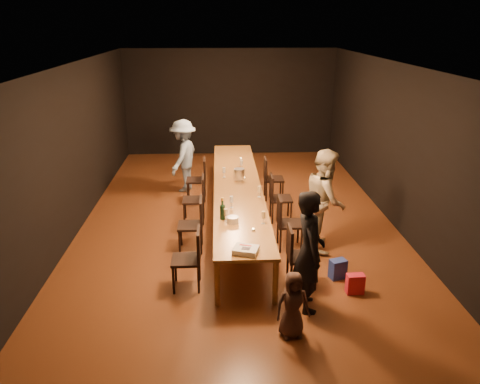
{
  "coord_description": "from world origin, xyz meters",
  "views": [
    {
      "loc": [
        -0.35,
        -8.46,
        3.73
      ],
      "look_at": [
        -0.0,
        -1.08,
        1.0
      ],
      "focal_mm": 35.0,
      "sensor_mm": 36.0,
      "label": 1
    }
  ],
  "objects_px": {
    "child": "(293,305)",
    "chair_right_1": "(290,223)",
    "chair_left_1": "(190,225)",
    "woman_tan": "(325,200)",
    "champagne_bottle": "(223,209)",
    "chair_left_2": "(194,199)",
    "chair_right_3": "(274,178)",
    "table": "(237,187)",
    "plate_stack": "(233,220)",
    "chair_left_0": "(186,259)",
    "chair_left_3": "(196,180)",
    "chair_right_2": "(281,198)",
    "woman_birthday": "(309,251)",
    "birthday_cake": "(246,250)",
    "chair_right_0": "(302,256)",
    "man_blue": "(183,156)",
    "ice_bucket": "(239,174)"
  },
  "relations": [
    {
      "from": "woman_birthday",
      "to": "child",
      "type": "bearing_deg",
      "value": 152.14
    },
    {
      "from": "chair_right_1",
      "to": "child",
      "type": "xyz_separation_m",
      "value": [
        -0.32,
        -2.39,
        -0.03
      ]
    },
    {
      "from": "child",
      "to": "chair_left_0",
      "type": "bearing_deg",
      "value": 130.34
    },
    {
      "from": "chair_right_2",
      "to": "child",
      "type": "height_order",
      "value": "chair_right_2"
    },
    {
      "from": "chair_right_1",
      "to": "birthday_cake",
      "type": "distance_m",
      "value": 1.83
    },
    {
      "from": "table",
      "to": "chair_left_1",
      "type": "relative_size",
      "value": 6.45
    },
    {
      "from": "chair_left_1",
      "to": "chair_left_0",
      "type": "bearing_deg",
      "value": -180.0
    },
    {
      "from": "chair_right_3",
      "to": "table",
      "type": "bearing_deg",
      "value": -35.31
    },
    {
      "from": "chair_right_1",
      "to": "chair_left_3",
      "type": "bearing_deg",
      "value": -144.69
    },
    {
      "from": "chair_right_0",
      "to": "chair_right_2",
      "type": "bearing_deg",
      "value": 180.0
    },
    {
      "from": "chair_right_2",
      "to": "chair_left_2",
      "type": "xyz_separation_m",
      "value": [
        -1.7,
        0.0,
        0.0
      ]
    },
    {
      "from": "chair_left_0",
      "to": "woman_birthday",
      "type": "height_order",
      "value": "woman_birthday"
    },
    {
      "from": "woman_tan",
      "to": "ice_bucket",
      "type": "height_order",
      "value": "woman_tan"
    },
    {
      "from": "chair_right_1",
      "to": "chair_left_1",
      "type": "height_order",
      "value": "same"
    },
    {
      "from": "chair_left_0",
      "to": "birthday_cake",
      "type": "distance_m",
      "value": 0.98
    },
    {
      "from": "woman_tan",
      "to": "child",
      "type": "bearing_deg",
      "value": 169.04
    },
    {
      "from": "chair_left_0",
      "to": "chair_left_2",
      "type": "relative_size",
      "value": 1.0
    },
    {
      "from": "woman_tan",
      "to": "chair_left_3",
      "type": "bearing_deg",
      "value": 53.56
    },
    {
      "from": "chair_right_3",
      "to": "chair_left_2",
      "type": "bearing_deg",
      "value": -54.78
    },
    {
      "from": "chair_right_2",
      "to": "chair_left_3",
      "type": "bearing_deg",
      "value": -125.22
    },
    {
      "from": "chair_right_0",
      "to": "woman_tan",
      "type": "bearing_deg",
      "value": 154.39
    },
    {
      "from": "chair_left_2",
      "to": "chair_left_3",
      "type": "bearing_deg",
      "value": 0.0
    },
    {
      "from": "chair_left_2",
      "to": "birthday_cake",
      "type": "distance_m",
      "value": 2.93
    },
    {
      "from": "chair_left_1",
      "to": "woman_tan",
      "type": "bearing_deg",
      "value": -89.36
    },
    {
      "from": "woman_tan",
      "to": "child",
      "type": "xyz_separation_m",
      "value": [
        -0.91,
        -2.42,
        -0.43
      ]
    },
    {
      "from": "plate_stack",
      "to": "table",
      "type": "bearing_deg",
      "value": 85.23
    },
    {
      "from": "chair_left_3",
      "to": "woman_tan",
      "type": "height_order",
      "value": "woman_tan"
    },
    {
      "from": "child",
      "to": "chair_right_1",
      "type": "bearing_deg",
      "value": 73.58
    },
    {
      "from": "chair_right_3",
      "to": "chair_left_2",
      "type": "xyz_separation_m",
      "value": [
        -1.7,
        -1.2,
        0.0
      ]
    },
    {
      "from": "man_blue",
      "to": "plate_stack",
      "type": "bearing_deg",
      "value": 34.08
    },
    {
      "from": "chair_left_2",
      "to": "birthday_cake",
      "type": "bearing_deg",
      "value": -163.09
    },
    {
      "from": "chair_left_2",
      "to": "champagne_bottle",
      "type": "xyz_separation_m",
      "value": [
        0.55,
        -1.63,
        0.47
      ]
    },
    {
      "from": "chair_right_3",
      "to": "woman_birthday",
      "type": "relative_size",
      "value": 0.55
    },
    {
      "from": "chair_right_3",
      "to": "plate_stack",
      "type": "xyz_separation_m",
      "value": [
        -1.0,
        -2.99,
        0.34
      ]
    },
    {
      "from": "chair_right_2",
      "to": "woman_tan",
      "type": "distance_m",
      "value": 1.38
    },
    {
      "from": "woman_birthday",
      "to": "ice_bucket",
      "type": "bearing_deg",
      "value": 11.65
    },
    {
      "from": "woman_birthday",
      "to": "woman_tan",
      "type": "relative_size",
      "value": 0.97
    },
    {
      "from": "chair_right_2",
      "to": "birthday_cake",
      "type": "height_order",
      "value": "chair_right_2"
    },
    {
      "from": "table",
      "to": "chair_right_2",
      "type": "bearing_deg",
      "value": 0.0
    },
    {
      "from": "birthday_cake",
      "to": "chair_left_0",
      "type": "bearing_deg",
      "value": 173.13
    },
    {
      "from": "chair_left_2",
      "to": "woman_tan",
      "type": "distance_m",
      "value": 2.6
    },
    {
      "from": "chair_left_1",
      "to": "champagne_bottle",
      "type": "height_order",
      "value": "champagne_bottle"
    },
    {
      "from": "chair_right_0",
      "to": "woman_birthday",
      "type": "bearing_deg",
      "value": -2.2
    },
    {
      "from": "chair_left_0",
      "to": "chair_left_1",
      "type": "xyz_separation_m",
      "value": [
        0.0,
        1.2,
        0.0
      ]
    },
    {
      "from": "table",
      "to": "chair_right_0",
      "type": "xyz_separation_m",
      "value": [
        0.85,
        -2.4,
        -0.24
      ]
    },
    {
      "from": "plate_stack",
      "to": "chair_left_0",
      "type": "bearing_deg",
      "value": -138.87
    },
    {
      "from": "man_blue",
      "to": "chair_left_3",
      "type": "bearing_deg",
      "value": 44.24
    },
    {
      "from": "chair_left_3",
      "to": "child",
      "type": "distance_m",
      "value": 4.99
    },
    {
      "from": "champagne_bottle",
      "to": "chair_left_2",
      "type": "bearing_deg",
      "value": 108.52
    },
    {
      "from": "chair_left_3",
      "to": "woman_birthday",
      "type": "distance_m",
      "value": 4.52
    }
  ]
}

